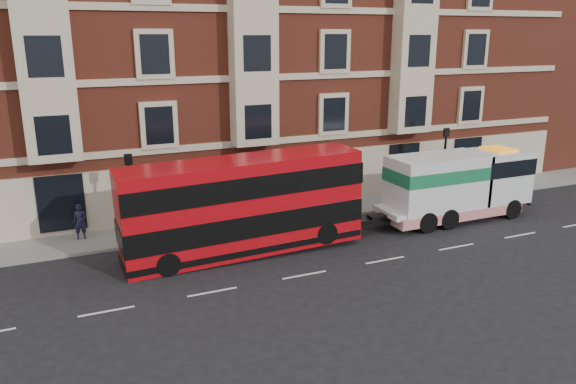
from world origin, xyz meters
name	(u,v)px	position (x,y,z in m)	size (l,w,h in m)	color
ground	(304,275)	(0.00, 0.00, 0.00)	(120.00, 120.00, 0.00)	black
sidewalk	(245,221)	(0.00, 7.50, 0.07)	(90.00, 3.00, 0.15)	slate
victorian_terrace	(208,28)	(0.50, 15.00, 10.07)	(45.00, 12.00, 20.40)	brown
lamp_post_west	(131,193)	(-6.00, 6.20, 2.68)	(0.35, 0.15, 4.35)	black
lamp_post_east	(444,159)	(12.00, 6.20, 2.68)	(0.35, 0.15, 4.35)	black
double_decker_bus	(243,204)	(-1.52, 3.35, 2.35)	(10.98, 2.52, 4.44)	#BA0A11
tow_truck	(456,185)	(10.54, 3.35, 1.94)	(8.79, 2.60, 3.66)	silver
pedestrian	(80,222)	(-8.26, 7.92, 1.02)	(0.64, 0.42, 1.74)	#181A31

